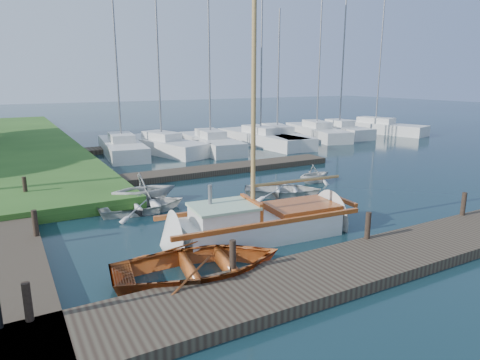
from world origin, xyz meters
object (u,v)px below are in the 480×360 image
tender_a (143,203)px  marina_boat_6 (339,129)px  marina_boat_1 (162,144)px  marina_boat_2 (211,142)px  tender_b (144,187)px  mooring_post_2 (368,225)px  marina_boat_3 (261,137)px  marina_boat_7 (375,126)px  mooring_post_4 (35,223)px  mooring_post_3 (464,204)px  marina_boat_5 (317,131)px  marina_boat_0 (122,146)px  mooring_post_1 (233,256)px  mooring_post_5 (25,187)px  sailboat (263,225)px  marina_boat_4 (277,136)px  tender_d (315,172)px  tender_c (283,188)px  mooring_post_0 (28,302)px  dinghy (200,261)px

tender_a → marina_boat_6: marina_boat_6 is taller
marina_boat_1 → marina_boat_6: size_ratio=0.94×
marina_boat_2 → tender_b: bearing=147.6°
mooring_post_2 → marina_boat_3: 20.18m
marina_boat_1 → marina_boat_7: marina_boat_7 is taller
mooring_post_4 → marina_boat_6: (24.97, 14.51, -0.12)m
mooring_post_3 → marina_boat_5: 21.86m
marina_boat_0 → marina_boat_6: 18.79m
marina_boat_1 → mooring_post_1: bearing=148.5°
marina_boat_1 → marina_boat_6: (16.24, 0.65, 0.01)m
mooring_post_5 → sailboat: 9.96m
tender_a → marina_boat_4: 18.59m
tender_d → marina_boat_7: (17.14, 12.49, 0.07)m
sailboat → tender_d: size_ratio=5.18×
mooring_post_2 → marina_boat_0: bearing=96.8°
mooring_post_4 → mooring_post_5: (0.00, 5.00, 0.00)m
sailboat → tender_b: bearing=116.6°
mooring_post_1 → tender_c: bearing=46.6°
mooring_post_0 → marina_boat_0: 20.45m
dinghy → marina_boat_1: size_ratio=0.42×
tender_c → marina_boat_2: 12.53m
marina_boat_7 → mooring_post_3: bearing=124.2°
tender_a → tender_b: tender_b is taller
tender_b → marina_boat_7: size_ratio=0.21×
mooring_post_0 → marina_boat_2: 22.17m
tender_b → marina_boat_1: size_ratio=0.25×
mooring_post_0 → marina_boat_4: size_ratio=0.08×
mooring_post_0 → tender_d: bearing=29.2°
marina_boat_5 → marina_boat_4: bearing=115.1°
mooring_post_0 → tender_b: tender_b is taller
tender_a → marina_boat_1: size_ratio=0.31×
mooring_post_1 → marina_boat_3: size_ratio=0.07×
mooring_post_1 → tender_c: size_ratio=0.25×
marina_boat_1 → tender_d: bearing=179.7°
mooring_post_1 → marina_boat_2: bearing=66.2°
marina_boat_5 → marina_boat_7: (6.89, 0.03, -0.00)m
marina_boat_4 → dinghy: bearing=152.6°
tender_b → marina_boat_2: bearing=-35.2°
sailboat → marina_boat_4: 20.07m
mooring_post_2 → tender_a: bearing=125.2°
mooring_post_1 → mooring_post_3: 9.00m
tender_b → marina_boat_5: 21.92m
tender_c → marina_boat_6: 20.44m
marina_boat_0 → marina_boat_6: (18.79, 0.18, -0.00)m
tender_d → marina_boat_1: marina_boat_1 is taller
mooring_post_4 → marina_boat_5: size_ratio=0.07×
mooring_post_5 → tender_a: size_ratio=0.25×
tender_c → marina_boat_2: (2.42, 12.29, 0.24)m
marina_boat_1 → marina_boat_3: marina_boat_3 is taller
dinghy → marina_boat_5: 27.00m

